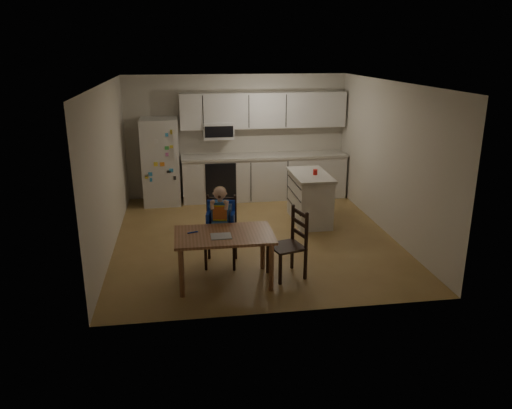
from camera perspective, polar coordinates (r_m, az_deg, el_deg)
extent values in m
cube|color=olive|center=(8.31, -0.19, -3.73)|extent=(4.50, 5.00, 0.01)
cube|color=beige|center=(10.37, -2.23, 7.77)|extent=(4.50, 0.02, 2.50)
cube|color=beige|center=(7.94, -16.52, 4.01)|extent=(0.02, 5.00, 2.50)
cube|color=beige|center=(8.55, 14.95, 5.08)|extent=(0.02, 5.00, 2.50)
cube|color=white|center=(7.76, -0.21, 13.77)|extent=(4.50, 5.00, 0.01)
cube|color=silver|center=(10.06, -10.81, 4.83)|extent=(0.72, 0.70, 1.70)
cube|color=silver|center=(10.33, 0.94, 3.08)|extent=(3.34, 0.60, 0.86)
cube|color=beige|center=(10.21, 0.96, 5.57)|extent=(3.37, 0.62, 0.05)
cube|color=black|center=(9.92, -4.02, 2.43)|extent=(0.60, 0.02, 0.80)
cube|color=silver|center=(10.20, 0.86, 10.74)|extent=(3.34, 0.34, 0.70)
cube|color=silver|center=(10.11, -4.33, 8.46)|extent=(0.60, 0.38, 0.33)
cube|color=silver|center=(8.97, 6.15, 0.64)|extent=(0.57, 1.14, 0.83)
cube|color=beige|center=(8.85, 6.24, 3.37)|extent=(0.63, 1.19, 0.05)
cylinder|color=red|center=(8.78, 6.79, 3.71)|extent=(0.08, 0.08, 0.09)
cube|color=brown|center=(6.53, -3.68, -3.51)|extent=(1.28, 0.83, 0.04)
cylinder|color=brown|center=(6.33, -8.52, -7.76)|extent=(0.06, 0.06, 0.65)
cylinder|color=brown|center=(6.95, -8.57, -5.38)|extent=(0.06, 0.06, 0.65)
cylinder|color=brown|center=(6.42, 1.76, -7.19)|extent=(0.06, 0.06, 0.65)
cylinder|color=brown|center=(7.03, 0.77, -4.90)|extent=(0.06, 0.06, 0.65)
cube|color=#A6A7AB|center=(6.43, -4.02, -3.63)|extent=(0.26, 0.23, 0.01)
cylinder|color=#1435AF|center=(6.59, -7.34, -3.18)|extent=(0.12, 0.06, 0.02)
cube|color=black|center=(7.14, -4.05, -3.50)|extent=(0.51, 0.51, 0.03)
cube|color=black|center=(7.06, -5.76, -5.83)|extent=(0.04, 0.04, 0.44)
cube|color=black|center=(7.43, -5.40, -4.62)|extent=(0.04, 0.04, 0.44)
cube|color=black|center=(7.03, -2.53, -5.89)|extent=(0.04, 0.04, 0.44)
cube|color=black|center=(7.39, -2.33, -4.66)|extent=(0.04, 0.04, 0.44)
cube|color=black|center=(7.23, -3.95, -0.89)|extent=(0.44, 0.11, 0.52)
cube|color=#1435AF|center=(7.11, -4.06, -2.99)|extent=(0.45, 0.42, 0.10)
cube|color=#1435AF|center=(7.17, -3.99, -0.86)|extent=(0.40, 0.13, 0.35)
cube|color=#6097EA|center=(7.07, -4.08, -2.59)|extent=(0.35, 0.32, 0.02)
cube|color=#295DB5|center=(7.02, -4.10, -0.69)|extent=(0.25, 0.18, 0.27)
cube|color=#CA421C|center=(6.96, -4.15, -0.94)|extent=(0.20, 0.05, 0.21)
sphere|color=beige|center=(6.94, -4.16, 1.29)|extent=(0.21, 0.21, 0.18)
ellipsoid|color=olive|center=(6.93, -4.16, 1.44)|extent=(0.20, 0.19, 0.15)
cube|color=black|center=(6.78, 3.52, -4.83)|extent=(0.52, 0.52, 0.03)
cube|color=black|center=(6.94, 1.36, -6.25)|extent=(0.04, 0.04, 0.42)
cube|color=black|center=(7.10, 4.14, -5.73)|extent=(0.04, 0.04, 0.42)
cube|color=black|center=(6.63, 2.79, -7.46)|extent=(0.04, 0.04, 0.42)
cube|color=black|center=(6.80, 5.67, -6.88)|extent=(0.04, 0.04, 0.42)
cube|color=black|center=(6.77, 4.99, -2.49)|extent=(0.15, 0.41, 0.50)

